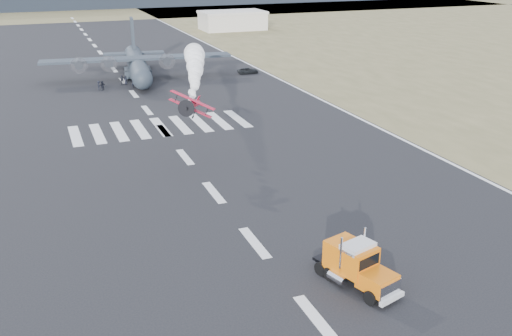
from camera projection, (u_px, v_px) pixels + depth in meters
ground at (317, 319)px, 39.90m from camera, size 500.00×500.00×0.00m
scrub_far at (67, 12)px, 239.93m from camera, size 500.00×80.00×0.00m
runway_markings at (147, 110)px, 92.08m from camera, size 60.00×260.00×0.01m
hangar_right at (232, 20)px, 184.96m from camera, size 20.50×12.50×5.90m
semi_truck at (356, 264)px, 43.46m from camera, size 4.44×8.13×3.58m
aerobatic_biplane at (192, 105)px, 65.88m from camera, size 5.16×5.13×3.18m
smoke_trail at (195, 60)px, 91.31m from camera, size 10.97×32.65×3.45m
transport_aircraft at (137, 64)px, 115.01m from camera, size 37.37×30.69×10.78m
support_vehicle at (248, 71)px, 119.21m from camera, size 4.39×2.05×1.21m
crew_a at (146, 82)px, 107.94m from camera, size 0.87×0.82×1.85m
crew_b at (191, 80)px, 109.60m from camera, size 0.58×0.89×1.77m
crew_c at (99, 86)px, 105.15m from camera, size 0.74×1.17×1.68m
crew_d at (122, 80)px, 109.32m from camera, size 1.21×0.92×1.85m
crew_e at (126, 80)px, 109.48m from camera, size 0.94×0.80×1.65m
crew_f at (102, 86)px, 104.88m from camera, size 1.63×1.36×1.75m
crew_g at (133, 83)px, 106.91m from camera, size 0.72×0.81×1.88m
crew_h at (200, 75)px, 113.95m from camera, size 0.60×0.94×1.89m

